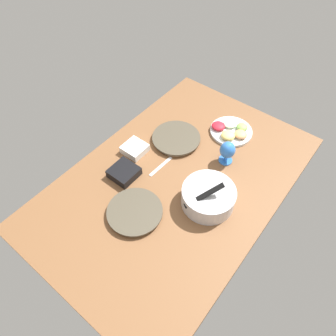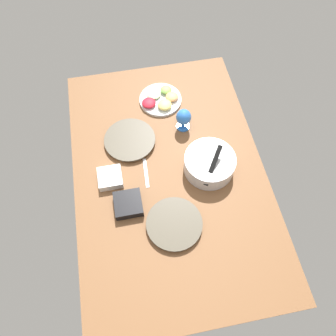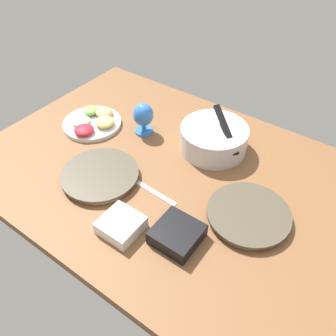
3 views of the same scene
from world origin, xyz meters
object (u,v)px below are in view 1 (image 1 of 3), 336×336
at_px(fruit_platter, 231,131).
at_px(hurricane_glass_blue, 227,151).
at_px(dinner_plate_left, 176,139).
at_px(dinner_plate_right, 135,212).
at_px(square_bowl_white, 135,148).
at_px(mixing_bowl, 208,196).
at_px(square_bowl_black, 124,172).

distance_m(fruit_platter, hurricane_glass_blue, 0.24).
distance_m(dinner_plate_left, hurricane_glass_blue, 0.33).
relative_size(dinner_plate_right, square_bowl_white, 2.23).
height_order(mixing_bowl, square_bowl_white, mixing_bowl).
bearing_deg(dinner_plate_left, fruit_platter, 138.92).
bearing_deg(square_bowl_black, hurricane_glass_blue, 139.03).
xyz_separation_m(dinner_plate_left, mixing_bowl, (0.26, 0.40, 0.04)).
height_order(mixing_bowl, square_bowl_black, mixing_bowl).
bearing_deg(square_bowl_black, dinner_plate_left, 171.35).
height_order(fruit_platter, square_bowl_black, fruit_platter).
bearing_deg(mixing_bowl, hurricane_glass_blue, -165.48).
xyz_separation_m(dinner_plate_left, fruit_platter, (-0.26, 0.23, 0.01)).
height_order(square_bowl_black, square_bowl_white, square_bowl_black).
height_order(dinner_plate_right, square_bowl_black, square_bowl_black).
bearing_deg(square_bowl_white, dinner_plate_left, 148.92).
bearing_deg(fruit_platter, square_bowl_black, -23.70).
bearing_deg(dinner_plate_left, square_bowl_black, -8.65).
height_order(fruit_platter, square_bowl_white, fruit_platter).
relative_size(square_bowl_black, square_bowl_white, 1.12).
bearing_deg(mixing_bowl, square_bowl_white, -93.41).
bearing_deg(hurricane_glass_blue, square_bowl_white, -59.40).
xyz_separation_m(fruit_platter, hurricane_glass_blue, (0.21, 0.09, 0.06)).
height_order(dinner_plate_right, square_bowl_white, square_bowl_white).
distance_m(fruit_platter, square_bowl_white, 0.61).
bearing_deg(hurricane_glass_blue, mixing_bowl, 14.52).
relative_size(dinner_plate_left, square_bowl_white, 2.31).
height_order(dinner_plate_left, fruit_platter, fruit_platter).
relative_size(mixing_bowl, hurricane_glass_blue, 1.92).
distance_m(hurricane_glass_blue, square_bowl_white, 0.54).
relative_size(dinner_plate_right, square_bowl_black, 1.99).
distance_m(mixing_bowl, hurricane_glass_blue, 0.31).
xyz_separation_m(dinner_plate_left, dinner_plate_right, (0.54, 0.15, 0.00)).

